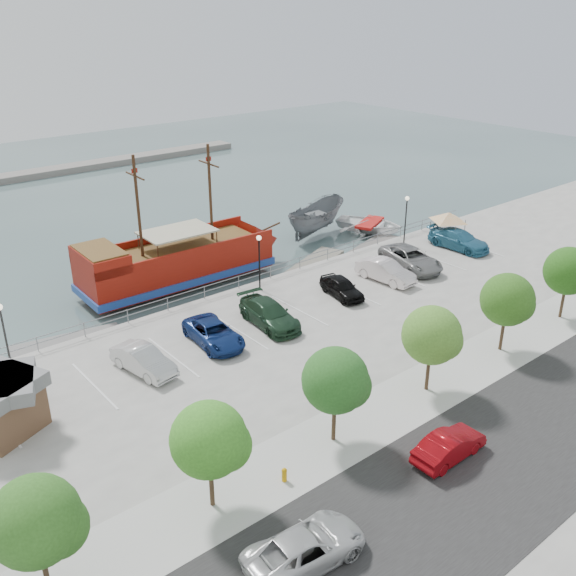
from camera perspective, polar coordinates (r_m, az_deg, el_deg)
ground at (r=43.54m, az=2.70°, el=-4.10°), size 160.00×160.00×0.00m
street at (r=34.70m, az=21.06°, el=-12.01°), size 100.00×8.00×0.04m
sidewalk at (r=37.26m, az=13.15°, el=-8.22°), size 100.00×4.00×0.05m
seawall_railing at (r=48.36m, az=-3.45°, el=0.87°), size 50.00×0.06×1.00m
far_shore at (r=92.95m, az=-15.98°, el=10.63°), size 40.00×3.00×0.80m
pirate_ship at (r=51.52m, az=-8.56°, el=2.55°), size 17.86×5.37×11.21m
patrol_boat at (r=61.39m, az=2.50°, el=5.99°), size 8.31×4.76×3.03m
speedboat at (r=62.78m, az=7.25°, el=5.42°), size 6.90×7.83×1.35m
dock_west at (r=44.39m, az=-19.01°, el=-4.63°), size 7.24×3.22×0.40m
dock_mid at (r=54.31m, az=2.25°, el=2.08°), size 7.95×4.87×0.44m
dock_east at (r=59.09m, az=7.55°, el=3.70°), size 6.85×3.68×0.38m
canopy_tent at (r=58.27m, az=14.14°, el=6.53°), size 4.56×4.56×3.10m
street_van at (r=26.12m, az=1.56°, el=-22.07°), size 5.11×2.67×1.37m
street_sedan at (r=31.58m, az=14.13°, el=-13.46°), size 4.05×1.44×1.33m
fire_hydrant at (r=29.57m, az=-0.33°, el=-16.23°), size 0.25×0.25×0.73m
lamp_post_left at (r=39.38m, az=-24.00°, el=-3.09°), size 0.36×0.36×4.28m
lamp_post_mid at (r=46.48m, az=-2.57°, el=3.12°), size 0.36×0.36×4.28m
lamp_post_right at (r=56.97m, az=10.47°, el=6.72°), size 0.36×0.36×4.28m
tree_a at (r=24.76m, az=-21.14°, el=-18.86°), size 3.30×3.20×5.00m
tree_b at (r=26.81m, az=-6.69°, el=-13.36°), size 3.30×3.20×5.00m
tree_c at (r=30.38m, az=4.52°, el=-8.30°), size 3.30×3.20×5.00m
tree_d at (r=35.00m, az=12.88°, el=-4.22°), size 3.30×3.20×5.00m
tree_e at (r=40.31m, az=19.10°, el=-1.09°), size 3.30×3.20×5.00m
tree_f at (r=46.07m, az=23.81°, el=1.30°), size 3.30×3.20×5.00m
parked_car_b at (r=37.93m, az=-12.73°, el=-6.28°), size 2.35×4.70×1.48m
parked_car_c at (r=40.21m, az=-6.62°, el=-4.03°), size 2.78×5.23×1.40m
parked_car_d at (r=42.18m, az=-1.67°, el=-2.32°), size 2.75×5.62×1.57m
parked_car_e at (r=46.45m, az=4.81°, el=0.07°), size 2.43×4.39×1.42m
parked_car_f at (r=49.42m, az=8.68°, el=1.50°), size 2.04×4.95×1.59m
parked_car_g at (r=52.17m, az=10.86°, el=2.59°), size 3.82×6.31×1.64m
parked_car_h at (r=57.38m, az=14.94°, el=4.18°), size 2.47×5.67×1.62m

